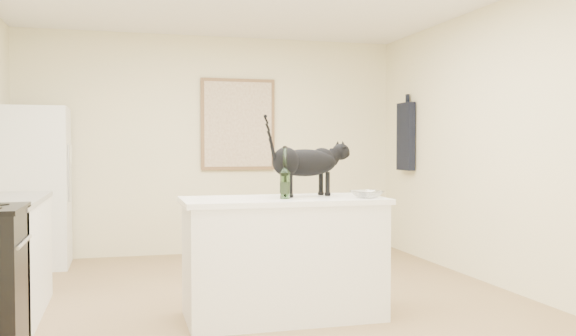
{
  "coord_description": "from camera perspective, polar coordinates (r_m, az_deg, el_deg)",
  "views": [
    {
      "loc": [
        -1.06,
        -4.63,
        1.28
      ],
      "look_at": [
        0.15,
        -0.15,
        1.12
      ],
      "focal_mm": 38.41,
      "sensor_mm": 36.0,
      "label": 1
    }
  ],
  "objects": [
    {
      "name": "floor",
      "position": [
        4.92,
        -2.2,
        -13.11
      ],
      "size": [
        5.5,
        5.5,
        0.0
      ],
      "primitive_type": "plane",
      "color": "#967850",
      "rests_on": "ground"
    },
    {
      "name": "wall_back",
      "position": [
        7.45,
        -6.95,
        2.12
      ],
      "size": [
        4.5,
        0.0,
        4.5
      ],
      "primitive_type": "plane",
      "rotation": [
        1.57,
        0.0,
        0.0
      ],
      "color": "beige",
      "rests_on": "ground"
    },
    {
      "name": "wall_front",
      "position": [
        2.16,
        14.33,
        2.42
      ],
      "size": [
        4.5,
        0.0,
        4.5
      ],
      "primitive_type": "plane",
      "rotation": [
        -1.57,
        0.0,
        0.0
      ],
      "color": "beige",
      "rests_on": "ground"
    },
    {
      "name": "wall_right",
      "position": [
        5.69,
        20.47,
        2.06
      ],
      "size": [
        0.0,
        5.5,
        5.5
      ],
      "primitive_type": "plane",
      "rotation": [
        1.57,
        0.0,
        -1.57
      ],
      "color": "beige",
      "rests_on": "ground"
    },
    {
      "name": "island_base",
      "position": [
        4.66,
        -0.44,
        -8.55
      ],
      "size": [
        1.44,
        0.67,
        0.86
      ],
      "primitive_type": "cube",
      "color": "white",
      "rests_on": "floor"
    },
    {
      "name": "island_top",
      "position": [
        4.59,
        -0.44,
        -3.02
      ],
      "size": [
        1.5,
        0.7,
        0.04
      ],
      "primitive_type": "cube",
      "color": "white",
      "rests_on": "island_base"
    },
    {
      "name": "fridge",
      "position": [
        7.05,
        -22.35,
        -1.66
      ],
      "size": [
        0.68,
        0.68,
        1.7
      ],
      "primitive_type": "cube",
      "color": "white",
      "rests_on": "floor"
    },
    {
      "name": "artwork_frame",
      "position": [
        7.48,
        -4.64,
        4.05
      ],
      "size": [
        0.9,
        0.03,
        1.1
      ],
      "primitive_type": "cube",
      "color": "brown",
      "rests_on": "wall_back"
    },
    {
      "name": "artwork_canvas",
      "position": [
        7.46,
        -4.62,
        4.05
      ],
      "size": [
        0.82,
        0.0,
        1.02
      ],
      "primitive_type": "cube",
      "color": "beige",
      "rests_on": "wall_back"
    },
    {
      "name": "hanging_garment",
      "position": [
        7.43,
        10.85,
        2.88
      ],
      "size": [
        0.08,
        0.34,
        0.8
      ],
      "primitive_type": "cube",
      "color": "black",
      "rests_on": "wall_right"
    },
    {
      "name": "black_cat",
      "position": [
        4.71,
        1.56,
        0.15
      ],
      "size": [
        0.69,
        0.35,
        0.46
      ],
      "primitive_type": null,
      "rotation": [
        0.0,
        0.0,
        0.24
      ],
      "color": "black",
      "rests_on": "island_top"
    },
    {
      "name": "wine_bottle",
      "position": [
        4.49,
        -0.29,
        -0.71
      ],
      "size": [
        0.09,
        0.09,
        0.34
      ],
      "primitive_type": "cylinder",
      "rotation": [
        0.0,
        0.0,
        -0.3
      ],
      "color": "#2D6327",
      "rests_on": "island_top"
    },
    {
      "name": "glass_bowl",
      "position": [
        4.61,
        7.34,
        -2.42
      ],
      "size": [
        0.3,
        0.3,
        0.06
      ],
      "primitive_type": "imported",
      "rotation": [
        0.0,
        0.0,
        0.4
      ],
      "color": "white",
      "rests_on": "island_top"
    },
    {
      "name": "fridge_paper",
      "position": [
        7.02,
        -19.58,
        1.21
      ],
      "size": [
        0.04,
        0.16,
        0.2
      ],
      "primitive_type": "cube",
      "rotation": [
        0.0,
        0.0,
        -0.2
      ],
      "color": "white",
      "rests_on": "fridge"
    }
  ]
}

